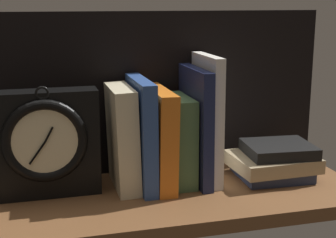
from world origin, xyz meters
The scene contains 10 objects.
ground_plane centered at (0.00, 0.00, -1.25)cm, with size 72.21×28.90×2.50cm, color brown.
back_panel centered at (0.00, 13.85, 16.41)cm, with size 72.21×1.20×32.81cm, color black.
book_cream_twain centered at (-8.17, 4.83, 9.71)cm, with size 4.02×13.42×19.43cm, color beige.
book_blue_modern centered at (-4.53, 4.83, 10.37)cm, with size 2.66×16.33×20.74cm, color #2D4C8E.
book_orange_pandolfini centered at (-1.19, 4.83, 9.33)cm, with size 3.42×16.83×18.66cm, color orange.
book_green_romantic centered at (2.84, 4.83, 8.52)cm, with size 4.06×12.47×17.04cm, color #476B44.
book_navy_bierce centered at (6.25, 4.83, 11.19)cm, with size 2.15×15.66×22.38cm, color #192147.
book_white_catcher centered at (8.60, 4.83, 12.39)cm, with size 1.95×13.85×24.78cm, color silver.
framed_clock centered at (-22.38, 4.23, 9.95)cm, with size 19.40×6.85×20.66cm.
book_stack_side centered at (22.00, 2.14, 3.42)cm, with size 16.36×13.67×7.01cm.
Camera 1 is at (-23.90, -85.49, 35.07)cm, focal length 54.02 mm.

